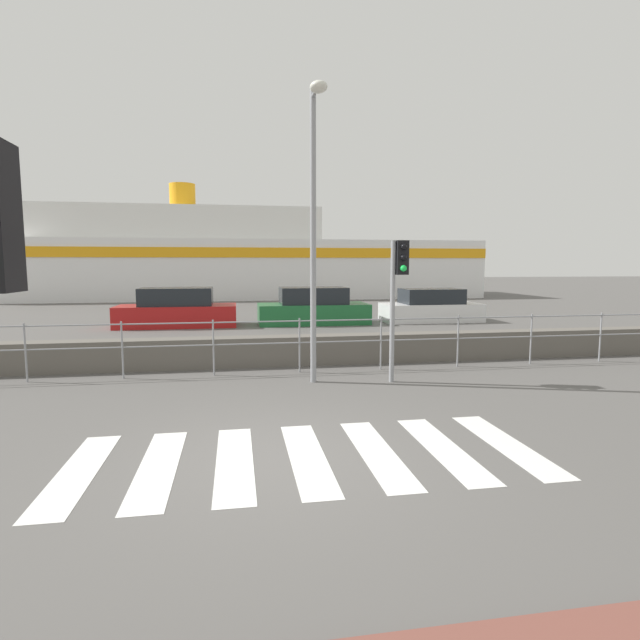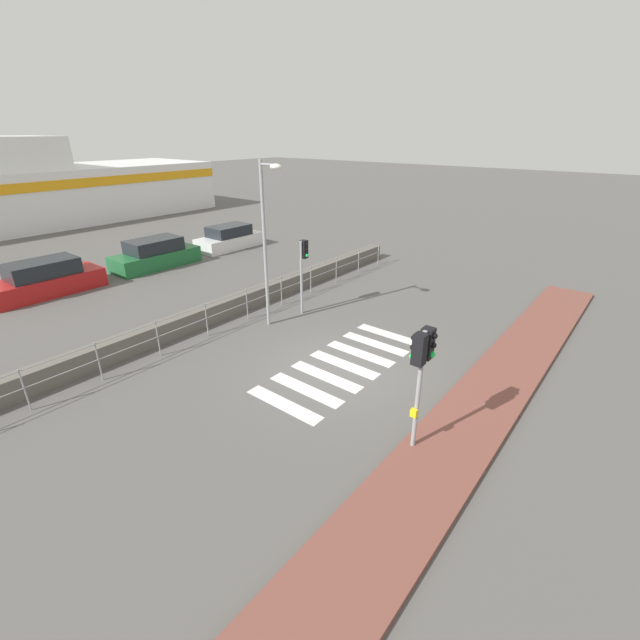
{
  "view_description": "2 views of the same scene",
  "coord_description": "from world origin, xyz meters",
  "px_view_note": "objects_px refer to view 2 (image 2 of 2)",
  "views": [
    {
      "loc": [
        -0.44,
        -5.96,
        2.41
      ],
      "look_at": [
        0.91,
        2.0,
        1.5
      ],
      "focal_mm": 28.0,
      "sensor_mm": 36.0,
      "label": 1
    },
    {
      "loc": [
        -9.01,
        -6.62,
        6.6
      ],
      "look_at": [
        0.47,
        1.0,
        1.2
      ],
      "focal_mm": 24.0,
      "sensor_mm": 36.0,
      "label": 2
    }
  ],
  "objects_px": {
    "traffic_light_far": "(303,261)",
    "streetlamp": "(267,229)",
    "parked_car_green": "(155,255)",
    "parked_car_white": "(230,238)",
    "parked_car_red": "(45,280)",
    "traffic_light_near": "(422,360)"
  },
  "relations": [
    {
      "from": "traffic_light_far",
      "to": "parked_car_green",
      "type": "xyz_separation_m",
      "value": [
        -0.15,
        10.18,
        -1.48
      ]
    },
    {
      "from": "parked_car_white",
      "to": "parked_car_red",
      "type": "bearing_deg",
      "value": 180.0
    },
    {
      "from": "parked_car_red",
      "to": "parked_car_white",
      "type": "distance_m",
      "value": 10.35
    },
    {
      "from": "parked_car_white",
      "to": "streetlamp",
      "type": "bearing_deg",
      "value": -123.06
    },
    {
      "from": "traffic_light_near",
      "to": "streetlamp",
      "type": "distance_m",
      "value": 7.87
    },
    {
      "from": "traffic_light_far",
      "to": "parked_car_green",
      "type": "distance_m",
      "value": 10.29
    },
    {
      "from": "traffic_light_near",
      "to": "streetlamp",
      "type": "bearing_deg",
      "value": 68.63
    },
    {
      "from": "parked_car_red",
      "to": "parked_car_white",
      "type": "relative_size",
      "value": 1.1
    },
    {
      "from": "streetlamp",
      "to": "parked_car_green",
      "type": "relative_size",
      "value": 1.31
    },
    {
      "from": "streetlamp",
      "to": "parked_car_white",
      "type": "height_order",
      "value": "streetlamp"
    },
    {
      "from": "streetlamp",
      "to": "parked_car_white",
      "type": "relative_size",
      "value": 1.41
    },
    {
      "from": "parked_car_green",
      "to": "traffic_light_near",
      "type": "bearing_deg",
      "value": -104.17
    },
    {
      "from": "traffic_light_far",
      "to": "streetlamp",
      "type": "relative_size",
      "value": 0.5
    },
    {
      "from": "parked_car_white",
      "to": "traffic_light_near",
      "type": "bearing_deg",
      "value": -118.47
    },
    {
      "from": "traffic_light_near",
      "to": "parked_car_green",
      "type": "height_order",
      "value": "traffic_light_near"
    },
    {
      "from": "traffic_light_near",
      "to": "parked_car_white",
      "type": "bearing_deg",
      "value": 61.53
    },
    {
      "from": "traffic_light_near",
      "to": "parked_car_red",
      "type": "bearing_deg",
      "value": 93.18
    },
    {
      "from": "traffic_light_near",
      "to": "parked_car_white",
      "type": "relative_size",
      "value": 0.72
    },
    {
      "from": "traffic_light_near",
      "to": "streetlamp",
      "type": "height_order",
      "value": "streetlamp"
    },
    {
      "from": "traffic_light_near",
      "to": "parked_car_red",
      "type": "distance_m",
      "value": 17.41
    },
    {
      "from": "traffic_light_far",
      "to": "parked_car_green",
      "type": "bearing_deg",
      "value": 90.83
    },
    {
      "from": "parked_car_green",
      "to": "parked_car_white",
      "type": "distance_m",
      "value": 5.02
    }
  ]
}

